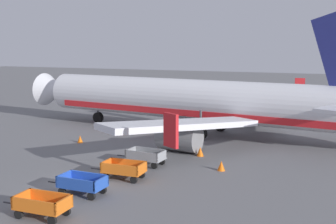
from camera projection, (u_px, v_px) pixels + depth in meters
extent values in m
plane|color=slate|center=(78.00, 185.00, 25.25)|extent=(220.00, 220.00, 0.00)
cylinder|color=silver|center=(187.00, 99.00, 39.91)|extent=(30.23, 7.29, 3.70)
cube|color=red|center=(187.00, 110.00, 40.07)|extent=(27.23, 6.74, 0.56)
cone|color=silver|center=(55.00, 90.00, 48.07)|extent=(3.61, 3.99, 3.63)
cube|color=silver|center=(184.00, 124.00, 30.83)|extent=(8.56, 12.64, 1.35)
cube|color=red|center=(171.00, 130.00, 23.82)|extent=(1.06, 0.71, 1.90)
cylinder|color=gray|center=(179.00, 137.00, 32.98)|extent=(3.43, 2.47, 2.10)
cube|color=silver|center=(259.00, 99.00, 45.12)|extent=(5.89, 13.23, 1.35)
cube|color=red|center=(300.00, 86.00, 49.24)|extent=(1.11, 0.48, 1.90)
cylinder|color=gray|center=(242.00, 113.00, 44.60)|extent=(3.43, 2.47, 2.10)
cylinder|color=#4C4C51|center=(98.00, 108.00, 45.34)|extent=(0.20, 0.20, 2.04)
cylinder|color=black|center=(98.00, 117.00, 45.50)|extent=(1.15, 0.58, 1.10)
cylinder|color=#4C4C51|center=(201.00, 122.00, 37.04)|extent=(0.20, 0.20, 2.04)
cylinder|color=black|center=(201.00, 134.00, 37.19)|extent=(1.15, 0.58, 1.10)
cylinder|color=#4C4C51|center=(221.00, 115.00, 40.80)|extent=(0.20, 0.20, 2.04)
cylinder|color=black|center=(221.00, 126.00, 40.96)|extent=(1.15, 0.58, 1.10)
cube|color=orange|center=(42.00, 207.00, 20.46)|extent=(2.55, 1.49, 0.08)
cube|color=orange|center=(33.00, 206.00, 19.81)|extent=(2.50, 0.19, 0.55)
cube|color=orange|center=(51.00, 197.00, 21.01)|extent=(2.50, 0.19, 0.55)
cube|color=orange|center=(22.00, 198.00, 20.83)|extent=(0.15, 1.40, 0.55)
cube|color=orange|center=(64.00, 204.00, 19.98)|extent=(0.15, 1.40, 0.55)
cylinder|color=#2D2D33|center=(12.00, 203.00, 21.10)|extent=(1.00, 0.12, 0.08)
cylinder|color=black|center=(19.00, 214.00, 20.31)|extent=(0.45, 0.18, 0.44)
cylinder|color=black|center=(34.00, 206.00, 21.34)|extent=(0.45, 0.18, 0.44)
cylinder|color=black|center=(52.00, 220.00, 19.65)|extent=(0.45, 0.18, 0.44)
cylinder|color=black|center=(66.00, 211.00, 20.68)|extent=(0.45, 0.18, 0.44)
cube|color=#234CB2|center=(82.00, 186.00, 23.58)|extent=(2.51, 1.42, 0.08)
cube|color=#234CB2|center=(75.00, 184.00, 22.94)|extent=(2.50, 0.12, 0.55)
cube|color=#234CB2|center=(89.00, 177.00, 24.12)|extent=(2.50, 0.12, 0.55)
cube|color=#234CB2|center=(64.00, 178.00, 24.00)|extent=(0.11, 1.40, 0.55)
cube|color=#234CB2|center=(101.00, 183.00, 23.06)|extent=(0.11, 1.40, 0.55)
cylinder|color=#2D2D33|center=(56.00, 183.00, 24.29)|extent=(1.00, 0.09, 0.08)
cylinder|color=black|center=(62.00, 191.00, 23.48)|extent=(0.44, 0.16, 0.44)
cylinder|color=black|center=(74.00, 185.00, 24.49)|extent=(0.44, 0.16, 0.44)
cylinder|color=black|center=(91.00, 196.00, 22.74)|extent=(0.44, 0.16, 0.44)
cylinder|color=black|center=(103.00, 190.00, 23.75)|extent=(0.44, 0.16, 0.44)
cube|color=orange|center=(124.00, 171.00, 26.32)|extent=(2.55, 1.48, 0.08)
cube|color=orange|center=(119.00, 169.00, 25.67)|extent=(2.50, 0.18, 0.55)
cube|color=orange|center=(128.00, 164.00, 26.87)|extent=(2.50, 0.18, 0.55)
cube|color=orange|center=(106.00, 164.00, 26.70)|extent=(0.15, 1.40, 0.55)
cube|color=orange|center=(142.00, 168.00, 25.84)|extent=(0.15, 1.40, 0.55)
cylinder|color=#2D2D33|center=(98.00, 169.00, 26.97)|extent=(1.00, 0.11, 0.08)
cylinder|color=black|center=(106.00, 176.00, 26.18)|extent=(0.45, 0.17, 0.44)
cylinder|color=black|center=(115.00, 171.00, 27.21)|extent=(0.45, 0.17, 0.44)
cylinder|color=black|center=(134.00, 180.00, 25.51)|extent=(0.45, 0.17, 0.44)
cylinder|color=black|center=(142.00, 175.00, 26.54)|extent=(0.45, 0.17, 0.44)
cube|color=gray|center=(146.00, 158.00, 29.37)|extent=(2.58, 1.54, 0.08)
cube|color=gray|center=(141.00, 156.00, 28.74)|extent=(2.50, 0.24, 0.55)
cube|color=gray|center=(150.00, 152.00, 29.89)|extent=(2.50, 0.24, 0.55)
cube|color=gray|center=(131.00, 152.00, 29.84)|extent=(0.18, 1.40, 0.55)
cube|color=gray|center=(162.00, 156.00, 28.79)|extent=(0.18, 1.40, 0.55)
cylinder|color=#2D2D33|center=(123.00, 156.00, 30.16)|extent=(1.00, 0.14, 0.08)
cylinder|color=black|center=(130.00, 162.00, 29.32)|extent=(0.45, 0.19, 0.44)
cylinder|color=black|center=(138.00, 158.00, 30.31)|extent=(0.45, 0.19, 0.44)
cylinder|color=black|center=(154.00, 166.00, 28.50)|extent=(0.45, 0.19, 0.44)
cylinder|color=black|center=(162.00, 162.00, 29.49)|extent=(0.45, 0.19, 0.44)
cone|color=orange|center=(221.00, 166.00, 28.11)|extent=(0.50, 0.50, 0.65)
cone|color=orange|center=(200.00, 151.00, 31.80)|extent=(0.52, 0.52, 0.68)
cone|color=orange|center=(80.00, 139.00, 36.18)|extent=(0.46, 0.46, 0.61)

